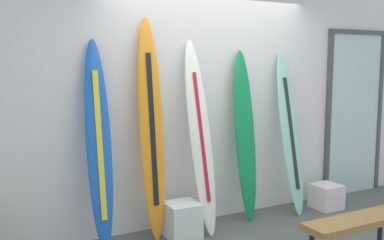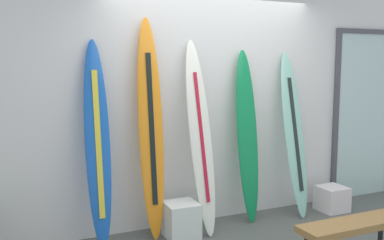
{
  "view_description": "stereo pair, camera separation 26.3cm",
  "coord_description": "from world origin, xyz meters",
  "px_view_note": "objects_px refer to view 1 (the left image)",
  "views": [
    {
      "loc": [
        -2.53,
        -3.12,
        1.79
      ],
      "look_at": [
        -0.36,
        0.95,
        1.2
      ],
      "focal_mm": 41.82,
      "sensor_mm": 36.0,
      "label": 1
    },
    {
      "loc": [
        -2.29,
        -3.24,
        1.79
      ],
      "look_at": [
        -0.36,
        0.95,
        1.2
      ],
      "focal_mm": 41.82,
      "sensor_mm": 36.0,
      "label": 2
    }
  ],
  "objects_px": {
    "surfboard_sunset": "(151,129)",
    "glass_door": "(354,111)",
    "display_block_center": "(326,196)",
    "bench": "(357,225)",
    "surfboard_emerald": "(245,137)",
    "display_block_left": "(182,220)",
    "surfboard_ivory": "(200,137)",
    "surfboard_cobalt": "(99,145)",
    "surfboard_seafoam": "(290,134)"
  },
  "relations": [
    {
      "from": "surfboard_ivory",
      "to": "surfboard_emerald",
      "type": "height_order",
      "value": "surfboard_ivory"
    },
    {
      "from": "surfboard_emerald",
      "to": "display_block_left",
      "type": "height_order",
      "value": "surfboard_emerald"
    },
    {
      "from": "surfboard_seafoam",
      "to": "surfboard_sunset",
      "type": "bearing_deg",
      "value": 178.17
    },
    {
      "from": "surfboard_seafoam",
      "to": "display_block_center",
      "type": "relative_size",
      "value": 5.97
    },
    {
      "from": "display_block_center",
      "to": "bench",
      "type": "relative_size",
      "value": 0.31
    },
    {
      "from": "surfboard_emerald",
      "to": "display_block_left",
      "type": "distance_m",
      "value": 1.19
    },
    {
      "from": "surfboard_emerald",
      "to": "display_block_center",
      "type": "relative_size",
      "value": 6.02
    },
    {
      "from": "surfboard_cobalt",
      "to": "glass_door",
      "type": "distance_m",
      "value": 3.62
    },
    {
      "from": "surfboard_ivory",
      "to": "surfboard_emerald",
      "type": "bearing_deg",
      "value": 6.85
    },
    {
      "from": "surfboard_ivory",
      "to": "surfboard_sunset",
      "type": "bearing_deg",
      "value": 171.73
    },
    {
      "from": "surfboard_ivory",
      "to": "display_block_left",
      "type": "xyz_separation_m",
      "value": [
        -0.26,
        -0.09,
        -0.84
      ]
    },
    {
      "from": "surfboard_cobalt",
      "to": "surfboard_emerald",
      "type": "height_order",
      "value": "surfboard_cobalt"
    },
    {
      "from": "surfboard_cobalt",
      "to": "surfboard_seafoam",
      "type": "xyz_separation_m",
      "value": [
        2.29,
        -0.05,
        -0.06
      ]
    },
    {
      "from": "bench",
      "to": "glass_door",
      "type": "bearing_deg",
      "value": 43.43
    },
    {
      "from": "surfboard_emerald",
      "to": "bench",
      "type": "bearing_deg",
      "value": -84.61
    },
    {
      "from": "surfboard_cobalt",
      "to": "surfboard_ivory",
      "type": "relative_size",
      "value": 0.99
    },
    {
      "from": "surfboard_cobalt",
      "to": "display_block_center",
      "type": "relative_size",
      "value": 6.27
    },
    {
      "from": "display_block_center",
      "to": "glass_door",
      "type": "xyz_separation_m",
      "value": [
        0.8,
        0.34,
        1.0
      ]
    },
    {
      "from": "surfboard_emerald",
      "to": "display_block_center",
      "type": "bearing_deg",
      "value": -8.38
    },
    {
      "from": "surfboard_seafoam",
      "to": "surfboard_cobalt",
      "type": "bearing_deg",
      "value": 178.63
    },
    {
      "from": "display_block_left",
      "to": "display_block_center",
      "type": "distance_m",
      "value": 2.0
    },
    {
      "from": "surfboard_ivory",
      "to": "bench",
      "type": "distance_m",
      "value": 1.74
    },
    {
      "from": "surfboard_emerald",
      "to": "surfboard_cobalt",
      "type": "bearing_deg",
      "value": 180.0
    },
    {
      "from": "display_block_left",
      "to": "bench",
      "type": "height_order",
      "value": "bench"
    },
    {
      "from": "surfboard_cobalt",
      "to": "display_block_left",
      "type": "relative_size",
      "value": 5.56
    },
    {
      "from": "display_block_center",
      "to": "bench",
      "type": "bearing_deg",
      "value": -126.02
    },
    {
      "from": "surfboard_ivory",
      "to": "bench",
      "type": "height_order",
      "value": "surfboard_ivory"
    },
    {
      "from": "surfboard_cobalt",
      "to": "surfboard_seafoam",
      "type": "height_order",
      "value": "surfboard_cobalt"
    },
    {
      "from": "surfboard_sunset",
      "to": "display_block_center",
      "type": "bearing_deg",
      "value": -4.19
    },
    {
      "from": "display_block_left",
      "to": "glass_door",
      "type": "bearing_deg",
      "value": 6.97
    },
    {
      "from": "surfboard_emerald",
      "to": "surfboard_seafoam",
      "type": "xyz_separation_m",
      "value": [
        0.6,
        -0.05,
        -0.01
      ]
    },
    {
      "from": "surfboard_ivory",
      "to": "bench",
      "type": "bearing_deg",
      "value": -61.87
    },
    {
      "from": "surfboard_emerald",
      "to": "glass_door",
      "type": "relative_size",
      "value": 0.87
    },
    {
      "from": "surfboard_sunset",
      "to": "glass_door",
      "type": "xyz_separation_m",
      "value": [
        3.06,
        0.18,
        0.02
      ]
    },
    {
      "from": "surfboard_sunset",
      "to": "display_block_center",
      "type": "xyz_separation_m",
      "value": [
        2.26,
        -0.17,
        -0.98
      ]
    },
    {
      "from": "display_block_left",
      "to": "display_block_center",
      "type": "bearing_deg",
      "value": -0.02
    },
    {
      "from": "surfboard_sunset",
      "to": "glass_door",
      "type": "height_order",
      "value": "surfboard_sunset"
    },
    {
      "from": "display_block_center",
      "to": "glass_door",
      "type": "relative_size",
      "value": 0.15
    },
    {
      "from": "surfboard_seafoam",
      "to": "bench",
      "type": "distance_m",
      "value": 1.62
    },
    {
      "from": "surfboard_emerald",
      "to": "display_block_center",
      "type": "xyz_separation_m",
      "value": [
        1.12,
        -0.16,
        -0.81
      ]
    },
    {
      "from": "surfboard_ivory",
      "to": "display_block_left",
      "type": "relative_size",
      "value": 5.61
    },
    {
      "from": "surfboard_emerald",
      "to": "bench",
      "type": "relative_size",
      "value": 1.84
    },
    {
      "from": "surfboard_seafoam",
      "to": "display_block_left",
      "type": "xyz_separation_m",
      "value": [
        -1.49,
        -0.11,
        -0.77
      ]
    },
    {
      "from": "surfboard_sunset",
      "to": "display_block_left",
      "type": "bearing_deg",
      "value": -32.26
    },
    {
      "from": "surfboard_sunset",
      "to": "glass_door",
      "type": "bearing_deg",
      "value": 3.32
    },
    {
      "from": "surfboard_emerald",
      "to": "surfboard_seafoam",
      "type": "bearing_deg",
      "value": -5.17
    },
    {
      "from": "surfboard_ivory",
      "to": "surfboard_seafoam",
      "type": "xyz_separation_m",
      "value": [
        1.23,
        0.02,
        -0.07
      ]
    },
    {
      "from": "surfboard_sunset",
      "to": "surfboard_seafoam",
      "type": "xyz_separation_m",
      "value": [
        1.75,
        -0.06,
        -0.18
      ]
    },
    {
      "from": "glass_door",
      "to": "bench",
      "type": "distance_m",
      "value": 2.56
    },
    {
      "from": "surfboard_cobalt",
      "to": "glass_door",
      "type": "relative_size",
      "value": 0.91
    }
  ]
}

